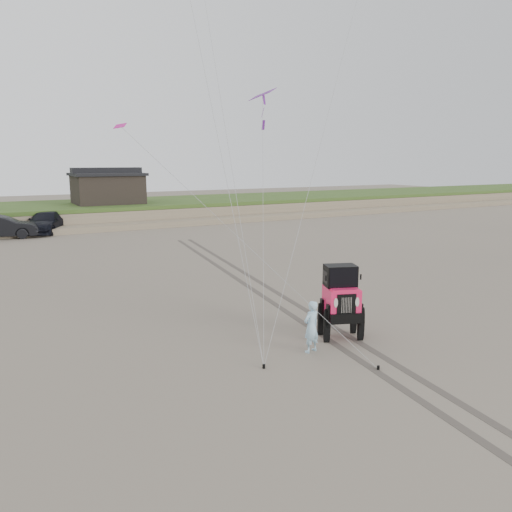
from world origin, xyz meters
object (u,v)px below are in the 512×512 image
at_px(man, 311,327).
at_px(cabin, 108,187).
at_px(jeep, 341,310).
at_px(truck_b, 1,227).
at_px(truck_c, 47,222).

bearing_deg(man, cabin, -106.15).
bearing_deg(jeep, man, -140.85).
bearing_deg(truck_b, man, -155.61).
xyz_separation_m(truck_b, jeep, (8.54, -29.14, 0.10)).
relative_size(cabin, truck_c, 1.10).
bearing_deg(truck_b, jeep, -152.54).
bearing_deg(man, jeep, -173.58).
distance_m(cabin, man, 36.64).
xyz_separation_m(truck_b, man, (7.00, -29.67, -0.06)).
relative_size(jeep, man, 3.23).
bearing_deg(truck_c, cabin, 67.13).
height_order(cabin, man, cabin).
xyz_separation_m(cabin, jeep, (-0.93, -35.95, -2.28)).
relative_size(cabin, truck_b, 1.23).
bearing_deg(truck_c, truck_b, -126.37).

